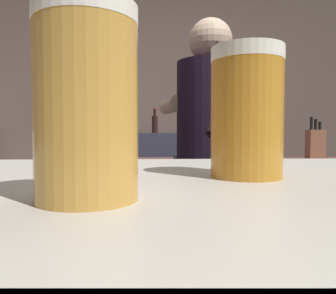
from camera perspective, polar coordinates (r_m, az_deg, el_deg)
name	(u,v)px	position (r m, az deg, el deg)	size (l,w,h in m)	color
wall_back	(169,109)	(3.57, 0.20, 6.59)	(5.20, 0.10, 2.70)	brown
prep_counter	(232,229)	(2.28, 10.94, -13.82)	(2.10, 0.60, 0.92)	brown
back_shelf	(148,188)	(3.33, -3.54, -7.01)	(0.82, 0.36, 1.09)	#333344
bartender	(210,158)	(1.70, 7.28, -1.85)	(0.46, 0.54, 1.67)	#312B3F
knife_block	(315,145)	(2.31, 24.11, 0.39)	(0.10, 0.08, 0.28)	brown
mixing_bowl	(187,158)	(2.05, 3.26, -1.94)	(0.17, 0.17, 0.05)	slate
chefs_knife	(243,160)	(2.16, 12.79, -2.27)	(0.24, 0.03, 0.01)	silver
pint_glass_near	(87,105)	(0.23, -13.86, 7.10)	(0.07, 0.07, 0.13)	gold
pint_glass_far	(247,113)	(0.36, 13.45, 5.74)	(0.07, 0.07, 0.13)	#C48127
bottle_vinegar	(118,125)	(3.32, -8.67, 3.76)	(0.05, 0.05, 0.20)	#D6C775
bottle_olive_oil	(155,123)	(3.29, -2.30, 4.10)	(0.06, 0.06, 0.25)	black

